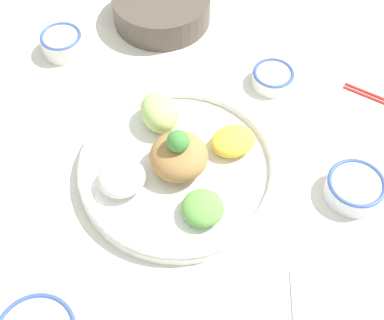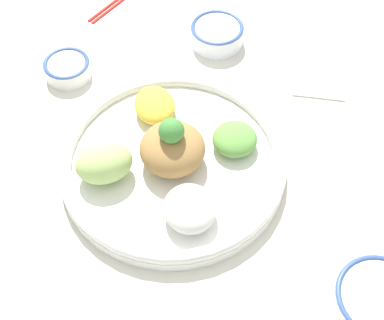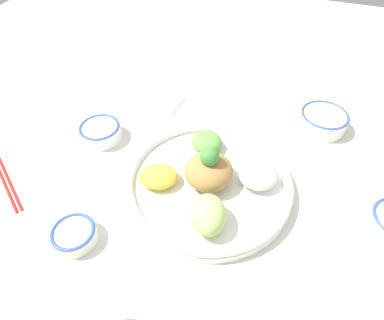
{
  "view_description": "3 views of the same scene",
  "coord_description": "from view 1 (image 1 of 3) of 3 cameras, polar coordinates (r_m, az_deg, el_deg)",
  "views": [
    {
      "loc": [
        -0.53,
        -0.03,
        0.81
      ],
      "look_at": [
        -0.04,
        -0.05,
        0.09
      ],
      "focal_mm": 50.0,
      "sensor_mm": 36.0,
      "label": 1
    },
    {
      "loc": [
        -0.06,
        0.46,
        0.71
      ],
      "look_at": [
        -0.03,
        0.02,
        0.09
      ],
      "focal_mm": 50.0,
      "sensor_mm": 36.0,
      "label": 2
    },
    {
      "loc": [
        0.43,
        0.09,
        0.55
      ],
      "look_at": [
        0.02,
        -0.06,
        0.09
      ],
      "focal_mm": 30.0,
      "sensor_mm": 36.0,
      "label": 3
    }
  ],
  "objects": [
    {
      "name": "ground_plane",
      "position": [
        0.96,
        -3.25,
        -1.47
      ],
      "size": [
        2.4,
        2.4,
        0.0
      ],
      "primitive_type": "plane",
      "color": "silver"
    },
    {
      "name": "sauce_bowl_red",
      "position": [
        1.18,
        -13.69,
        12.08
      ],
      "size": [
        0.09,
        0.09,
        0.05
      ],
      "color": "white",
      "rests_on": "ground_plane"
    },
    {
      "name": "sauce_bowl_dark",
      "position": [
        1.1,
        8.62,
        8.74
      ],
      "size": [
        0.08,
        0.08,
        0.03
      ],
      "color": "white",
      "rests_on": "ground_plane"
    },
    {
      "name": "side_serving_bowl",
      "position": [
        1.22,
        -3.27,
        16.12
      ],
      "size": [
        0.21,
        0.21,
        0.06
      ],
      "color": "#51473D",
      "rests_on": "ground_plane"
    },
    {
      "name": "rice_bowl_blue",
      "position": [
        0.96,
        16.96,
        -2.81
      ],
      "size": [
        0.1,
        0.1,
        0.04
      ],
      "color": "white",
      "rests_on": "ground_plane"
    },
    {
      "name": "salad_platter",
      "position": [
        0.94,
        -1.53,
        -0.33
      ],
      "size": [
        0.36,
        0.36,
        0.12
      ],
      "color": "white",
      "rests_on": "ground_plane"
    },
    {
      "name": "serving_spoon_main",
      "position": [
        1.08,
        -19.05,
        3.73
      ],
      "size": [
        0.13,
        0.05,
        0.01
      ],
      "rotation": [
        0.0,
        0.0,
        0.19
      ],
      "color": "beige",
      "rests_on": "ground_plane"
    }
  ]
}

